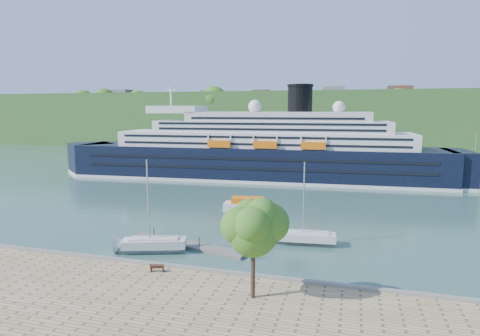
% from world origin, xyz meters
% --- Properties ---
extents(ground, '(400.00, 400.00, 0.00)m').
position_xyz_m(ground, '(0.00, 0.00, 0.00)').
color(ground, '#2B4D45').
rests_on(ground, ground).
extents(far_hillside, '(400.00, 50.00, 24.00)m').
position_xyz_m(far_hillside, '(0.00, 145.00, 12.00)').
color(far_hillside, '#326126').
rests_on(far_hillside, ground).
extents(quay_coping, '(220.00, 0.50, 0.30)m').
position_xyz_m(quay_coping, '(0.00, -0.20, 1.15)').
color(quay_coping, slate).
rests_on(quay_coping, promenade).
extents(cruise_ship, '(101.14, 20.74, 22.55)m').
position_xyz_m(cruise_ship, '(-4.06, 58.00, 11.28)').
color(cruise_ship, black).
rests_on(cruise_ship, ground).
extents(park_bench, '(1.53, 0.94, 0.91)m').
position_xyz_m(park_bench, '(0.70, -1.56, 1.46)').
color(park_bench, '#4B2815').
rests_on(park_bench, promenade).
extents(promenade_tree, '(5.66, 5.66, 9.38)m').
position_xyz_m(promenade_tree, '(11.05, -4.29, 5.69)').
color(promenade_tree, '#29651A').
rests_on(promenade_tree, promenade).
extents(floating_pontoon, '(16.37, 5.89, 0.36)m').
position_xyz_m(floating_pontoon, '(-0.62, 8.80, 0.18)').
color(floating_pontoon, slate).
rests_on(floating_pontoon, ground).
extents(sailboat_white_near, '(8.48, 4.76, 10.57)m').
position_xyz_m(sailboat_white_near, '(-3.46, 5.69, 5.29)').
color(sailboat_white_near, silver).
rests_on(sailboat_white_near, ground).
extents(sailboat_white_far, '(7.89, 2.95, 9.95)m').
position_xyz_m(sailboat_white_far, '(13.67, 13.30, 4.97)').
color(sailboat_white_far, silver).
rests_on(sailboat_white_far, ground).
extents(tender_launch, '(8.37, 3.68, 2.24)m').
position_xyz_m(tender_launch, '(2.20, 27.80, 1.12)').
color(tender_launch, orange).
rests_on(tender_launch, ground).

